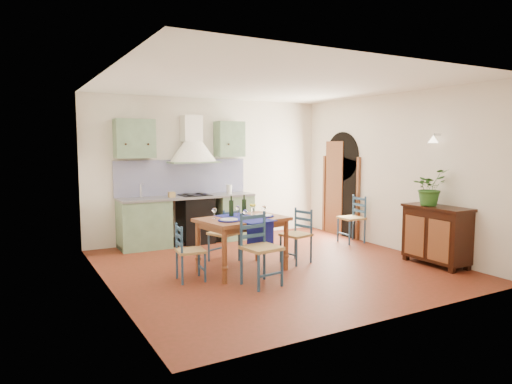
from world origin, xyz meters
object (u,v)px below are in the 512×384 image
potted_plant (430,187)px  dining_table (243,224)px  sideboard (436,233)px  chair_near (260,248)px

potted_plant → dining_table: bearing=159.5°
sideboard → dining_table: bearing=157.7°
dining_table → chair_near: (-0.11, -0.71, -0.21)m
chair_near → sideboard: 2.96m
sideboard → potted_plant: potted_plant is taller
sideboard → potted_plant: size_ratio=1.82×
sideboard → chair_near: bearing=171.3°
dining_table → sideboard: size_ratio=1.32×
sideboard → potted_plant: 0.73m
sideboard → potted_plant: (-0.05, 0.12, 0.71)m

